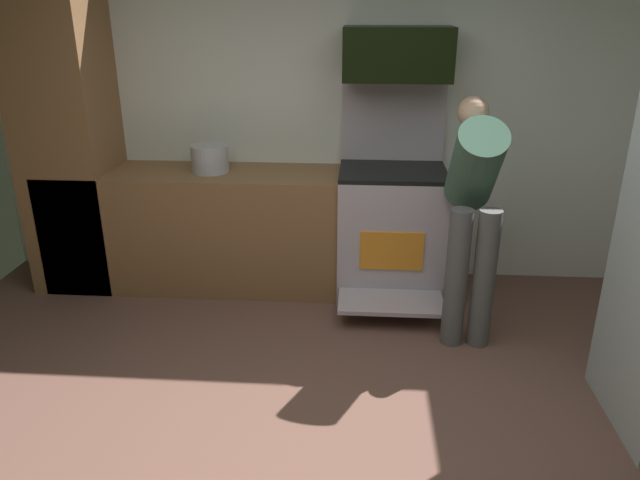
{
  "coord_description": "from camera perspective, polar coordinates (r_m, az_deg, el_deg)",
  "views": [
    {
      "loc": [
        0.25,
        -2.25,
        2.06
      ],
      "look_at": [
        0.07,
        0.3,
        1.05
      ],
      "focal_mm": 33.83,
      "sensor_mm": 36.0,
      "label": 1
    }
  ],
  "objects": [
    {
      "name": "ground_plane",
      "position": [
        3.07,
        -1.76,
        -20.87
      ],
      "size": [
        5.2,
        4.8,
        0.02
      ],
      "primitive_type": "cube",
      "color": "brown"
    },
    {
      "name": "wall_back",
      "position": [
        4.66,
        0.97,
        12.2
      ],
      "size": [
        5.2,
        0.12,
        2.6
      ],
      "primitive_type": "cube",
      "color": "silver",
      "rests_on": "ground"
    },
    {
      "name": "lower_cabinet_run",
      "position": [
        4.67,
        -10.43,
        1.05
      ],
      "size": [
        2.4,
        0.6,
        0.9
      ],
      "primitive_type": "cube",
      "color": "olive",
      "rests_on": "ground"
    },
    {
      "name": "cabinet_column",
      "position": [
        4.85,
        -22.56,
        7.93
      ],
      "size": [
        0.6,
        0.6,
        2.1
      ],
      "primitive_type": "cube",
      "color": "olive",
      "rests_on": "ground"
    },
    {
      "name": "oven_range",
      "position": [
        4.5,
        6.66,
        1.32
      ],
      "size": [
        0.76,
        1.0,
        1.55
      ],
      "color": "#BCB0BB",
      "rests_on": "ground"
    },
    {
      "name": "microwave",
      "position": [
        4.33,
        7.34,
        17.07
      ],
      "size": [
        0.74,
        0.38,
        0.36
      ],
      "primitive_type": "cube",
      "color": "black",
      "rests_on": "oven_range"
    },
    {
      "name": "person_cook",
      "position": [
        3.84,
        14.28,
        3.4
      ],
      "size": [
        0.31,
        0.65,
        1.51
      ],
      "color": "#585858",
      "rests_on": "ground"
    },
    {
      "name": "stock_pot",
      "position": [
        4.5,
        -10.37,
        7.59
      ],
      "size": [
        0.27,
        0.27,
        0.2
      ],
      "primitive_type": "cylinder",
      "color": "#B9B9C3",
      "rests_on": "lower_cabinet_run"
    }
  ]
}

